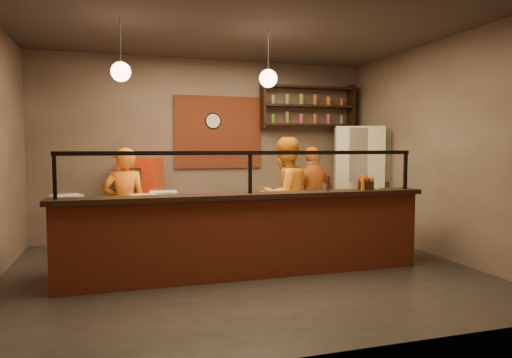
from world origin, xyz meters
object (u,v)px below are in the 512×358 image
object	(u,v)px
fridge	(358,182)
condiment_caddy	(365,185)
pizza_dough	(238,202)
cook_right	(313,196)
red_cooler	(141,201)
cook_mid	(285,196)
pepper_mill	(328,183)
wall_clock	(213,121)
cook_left	(125,205)

from	to	relation	value
fridge	condiment_caddy	xyz separation A→B (m)	(-0.96, -1.89, 0.12)
condiment_caddy	pizza_dough	bearing A→B (deg)	168.92
cook_right	fridge	bearing A→B (deg)	-173.72
fridge	red_cooler	size ratio (longest dim) A/B	1.37
cook_mid	pizza_dough	distance (m)	1.15
pepper_mill	cook_mid	bearing A→B (deg)	100.91
wall_clock	pizza_dough	world-z (taller)	wall_clock
cook_right	condiment_caddy	bearing A→B (deg)	78.34
pizza_dough	fridge	bearing A→B (deg)	30.45
red_cooler	condiment_caddy	world-z (taller)	red_cooler
cook_mid	red_cooler	distance (m)	2.48
cook_left	pizza_dough	distance (m)	1.66
cook_right	pepper_mill	size ratio (longest dim) A/B	8.44
fridge	condiment_caddy	size ratio (longest dim) A/B	10.02
pepper_mill	pizza_dough	bearing A→B (deg)	162.34
condiment_caddy	cook_mid	bearing A→B (deg)	127.00
condiment_caddy	wall_clock	bearing A→B (deg)	119.73
cook_mid	fridge	distance (m)	1.94
pizza_dough	pepper_mill	size ratio (longest dim) A/B	2.94
cook_left	fridge	world-z (taller)	fridge
cook_right	fridge	distance (m)	1.19
condiment_caddy	fridge	bearing A→B (deg)	63.13
pepper_mill	condiment_caddy	bearing A→B (deg)	2.57
pizza_dough	condiment_caddy	size ratio (longest dim) A/B	2.87
cook_left	cook_mid	xyz separation A→B (m)	(2.34, -0.15, 0.08)
condiment_caddy	pepper_mill	distance (m)	0.57
cook_left	pepper_mill	distance (m)	2.84
red_cooler	pizza_dough	bearing A→B (deg)	-41.06
wall_clock	cook_mid	xyz separation A→B (m)	(0.77, -1.67, -1.21)
fridge	cook_left	bearing A→B (deg)	-146.02
cook_left	pizza_dough	xyz separation A→B (m)	(1.42, -0.85, 0.10)
pepper_mill	fridge	bearing A→B (deg)	51.40
condiment_caddy	cook_left	bearing A→B (deg)	159.22
pizza_dough	cook_right	bearing A→B (deg)	35.00
cook_left	pepper_mill	world-z (taller)	cook_left
cook_right	cook_left	bearing A→B (deg)	-12.06
cook_left	cook_right	size ratio (longest dim) A/B	0.99
cook_right	pepper_mill	distance (m)	1.56
wall_clock	condiment_caddy	world-z (taller)	wall_clock
pizza_dough	condiment_caddy	distance (m)	1.74
red_cooler	cook_mid	bearing A→B (deg)	-13.51
cook_right	pepper_mill	xyz separation A→B (m)	(-0.44, -1.46, 0.34)
wall_clock	pizza_dough	bearing A→B (deg)	-93.72
cook_mid	cook_right	world-z (taller)	cook_mid
wall_clock	fridge	bearing A→B (deg)	-17.89
cook_left	condiment_caddy	size ratio (longest dim) A/B	8.16
fridge	pepper_mill	size ratio (longest dim) A/B	10.24
cook_right	red_cooler	world-z (taller)	cook_right
wall_clock	cook_left	world-z (taller)	wall_clock
fridge	pepper_mill	xyz separation A→B (m)	(-1.53, -1.92, 0.16)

